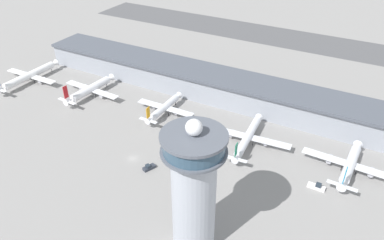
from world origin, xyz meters
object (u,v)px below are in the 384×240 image
(airplane_gate_echo, at_px, (350,164))
(service_truck_catering, at_px, (173,156))
(airplane_gate_bravo, at_px, (91,89))
(service_truck_fuel, at_px, (317,187))
(service_truck_baggage, at_px, (149,167))
(airplane_gate_alpha, at_px, (29,76))
(airplane_gate_delta, at_px, (248,137))
(airplane_gate_charlie, at_px, (165,107))
(control_tower, at_px, (194,188))

(airplane_gate_echo, bearing_deg, service_truck_catering, -158.83)
(airplane_gate_bravo, distance_m, service_truck_catering, 76.99)
(service_truck_catering, distance_m, service_truck_fuel, 62.99)
(airplane_gate_echo, bearing_deg, service_truck_baggage, -152.87)
(airplane_gate_alpha, height_order, airplane_gate_delta, airplane_gate_alpha)
(airplane_gate_echo, bearing_deg, airplane_gate_charlie, 178.47)
(service_truck_fuel, bearing_deg, airplane_gate_echo, 59.61)
(airplane_gate_charlie, height_order, service_truck_baggage, airplane_gate_charlie)
(control_tower, relative_size, airplane_gate_alpha, 1.11)
(airplane_gate_echo, bearing_deg, airplane_gate_alpha, -178.35)
(control_tower, bearing_deg, service_truck_fuel, 56.43)
(airplane_gate_alpha, xyz_separation_m, airplane_gate_echo, (189.06, 5.46, 0.02))
(airplane_gate_charlie, relative_size, service_truck_catering, 5.00)
(airplane_gate_echo, bearing_deg, control_tower, -122.77)
(airplane_gate_bravo, bearing_deg, airplane_gate_delta, -0.48)
(airplane_gate_echo, xyz_separation_m, service_truck_fuel, (-9.66, -16.48, -3.61))
(service_truck_catering, bearing_deg, control_tower, -49.97)
(airplane_gate_bravo, height_order, airplane_gate_charlie, airplane_gate_bravo)
(airplane_gate_bravo, xyz_separation_m, service_truck_baggage, (66.89, -38.54, -3.67))
(airplane_gate_bravo, height_order, service_truck_catering, airplane_gate_bravo)
(airplane_gate_delta, height_order, service_truck_catering, airplane_gate_delta)
(control_tower, relative_size, airplane_gate_echo, 1.22)
(control_tower, relative_size, service_truck_baggage, 8.22)
(airplane_gate_charlie, bearing_deg, airplane_gate_alpha, -175.14)
(service_truck_catering, bearing_deg, airplane_gate_delta, 45.37)
(airplane_gate_delta, xyz_separation_m, airplane_gate_echo, (45.86, 1.62, 0.16))
(airplane_gate_bravo, distance_m, airplane_gate_delta, 97.82)
(service_truck_catering, bearing_deg, airplane_gate_echo, 21.17)
(airplane_gate_delta, height_order, service_truck_baggage, airplane_gate_delta)
(control_tower, height_order, airplane_gate_bravo, control_tower)
(airplane_gate_echo, relative_size, service_truck_fuel, 5.76)
(service_truck_baggage, bearing_deg, airplane_gate_delta, 50.66)
(airplane_gate_charlie, xyz_separation_m, service_truck_fuel, (85.45, -19.01, -3.32))
(airplane_gate_echo, distance_m, service_truck_fuel, 19.44)
(airplane_gate_alpha, distance_m, airplane_gate_delta, 143.25)
(airplane_gate_alpha, bearing_deg, control_tower, -21.59)
(airplane_gate_charlie, relative_size, airplane_gate_echo, 0.81)
(service_truck_fuel, bearing_deg, control_tower, -123.57)
(control_tower, xyz_separation_m, airplane_gate_bravo, (-102.48, 63.18, -20.35))
(airplane_gate_delta, height_order, airplane_gate_echo, airplane_gate_echo)
(airplane_gate_bravo, bearing_deg, service_truck_fuel, -6.67)
(control_tower, distance_m, service_truck_fuel, 61.84)
(control_tower, distance_m, airplane_gate_delta, 65.80)
(control_tower, bearing_deg, airplane_gate_bravo, 148.35)
(service_truck_fuel, distance_m, service_truck_baggage, 70.91)
(airplane_gate_alpha, relative_size, airplane_gate_charlie, 1.37)
(airplane_gate_delta, bearing_deg, airplane_gate_alpha, -178.46)
(airplane_gate_bravo, bearing_deg, airplane_gate_charlie, 3.93)
(airplane_gate_charlie, bearing_deg, service_truck_baggage, -66.37)
(service_truck_fuel, bearing_deg, airplane_gate_bravo, 173.33)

